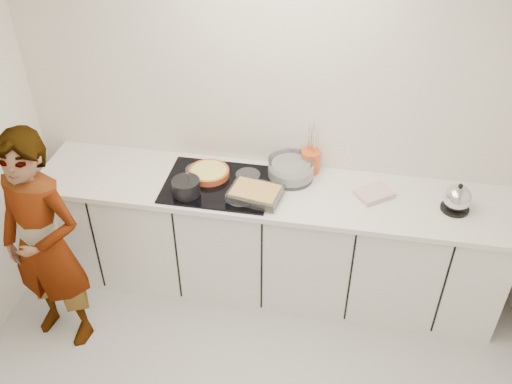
% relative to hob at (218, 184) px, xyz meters
% --- Properties ---
extents(ceiling, '(3.60, 3.20, 0.00)m').
position_rel_hob_xyz_m(ceiling, '(0.35, -1.26, 1.68)').
color(ceiling, white).
rests_on(ceiling, wall_back).
extents(wall_back, '(3.60, 0.00, 2.60)m').
position_rel_hob_xyz_m(wall_back, '(0.35, 0.34, 0.38)').
color(wall_back, silver).
rests_on(wall_back, ground).
extents(base_cabinets, '(3.20, 0.58, 0.87)m').
position_rel_hob_xyz_m(base_cabinets, '(0.35, 0.02, -0.48)').
color(base_cabinets, white).
rests_on(base_cabinets, floor).
extents(countertop, '(3.24, 0.64, 0.04)m').
position_rel_hob_xyz_m(countertop, '(0.35, 0.02, -0.03)').
color(countertop, white).
rests_on(countertop, base_cabinets).
extents(hob, '(0.72, 0.54, 0.01)m').
position_rel_hob_xyz_m(hob, '(0.00, 0.00, 0.00)').
color(hob, black).
rests_on(hob, countertop).
extents(tart_dish, '(0.34, 0.34, 0.05)m').
position_rel_hob_xyz_m(tart_dish, '(-0.08, 0.08, 0.03)').
color(tart_dish, '#BE4F21').
rests_on(tart_dish, hob).
extents(saucepan, '(0.23, 0.23, 0.18)m').
position_rel_hob_xyz_m(saucepan, '(-0.18, -0.14, 0.06)').
color(saucepan, black).
rests_on(saucepan, hob).
extents(baking_dish, '(0.37, 0.30, 0.06)m').
position_rel_hob_xyz_m(baking_dish, '(0.28, -0.11, 0.04)').
color(baking_dish, silver).
rests_on(baking_dish, hob).
extents(mixing_bowl, '(0.36, 0.36, 0.15)m').
position_rel_hob_xyz_m(mixing_bowl, '(0.47, 0.17, 0.06)').
color(mixing_bowl, silver).
rests_on(mixing_bowl, countertop).
extents(tea_towel, '(0.28, 0.27, 0.04)m').
position_rel_hob_xyz_m(tea_towel, '(1.04, 0.07, 0.01)').
color(tea_towel, white).
rests_on(tea_towel, countertop).
extents(kettle, '(0.21, 0.21, 0.21)m').
position_rel_hob_xyz_m(kettle, '(1.56, 0.01, 0.08)').
color(kettle, black).
rests_on(kettle, countertop).
extents(utensil_crock, '(0.17, 0.17, 0.17)m').
position_rel_hob_xyz_m(utensil_crock, '(0.60, 0.27, 0.08)').
color(utensil_crock, '#D5501C').
rests_on(utensil_crock, countertop).
extents(cook, '(0.64, 0.48, 1.61)m').
position_rel_hob_xyz_m(cook, '(-0.96, -0.67, -0.11)').
color(cook, white).
rests_on(cook, floor).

